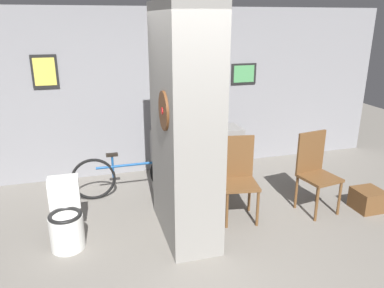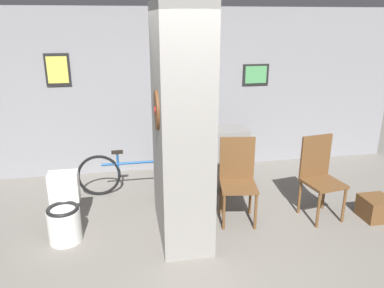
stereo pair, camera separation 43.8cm
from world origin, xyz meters
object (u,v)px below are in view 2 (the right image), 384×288
(toilet, at_px, (64,213))
(bicycle, at_px, (138,172))
(chair_by_doorway, at_px, (320,174))
(bottle_tall, at_px, (206,120))
(chair_near_pillar, at_px, (238,177))

(toilet, relative_size, bicycle, 0.43)
(chair_by_doorway, height_order, bottle_tall, bottle_tall)
(chair_by_doorway, relative_size, bottle_tall, 3.09)
(chair_near_pillar, xyz_separation_m, bicycle, (-1.19, 0.98, -0.25))
(bottle_tall, bearing_deg, chair_by_doorway, -43.00)
(chair_near_pillar, bearing_deg, chair_by_doorway, 3.68)
(chair_near_pillar, bearing_deg, toilet, -168.56)
(toilet, bearing_deg, chair_by_doorway, -0.47)
(chair_by_doorway, bearing_deg, bicycle, 144.78)
(chair_near_pillar, height_order, bottle_tall, bottle_tall)
(toilet, xyz_separation_m, chair_by_doorway, (3.11, -0.03, 0.26))
(toilet, xyz_separation_m, bottle_tall, (1.90, 1.11, 0.72))
(chair_near_pillar, bearing_deg, bicycle, 149.72)
(bicycle, bearing_deg, chair_near_pillar, -39.59)
(toilet, height_order, chair_by_doorway, chair_by_doorway)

